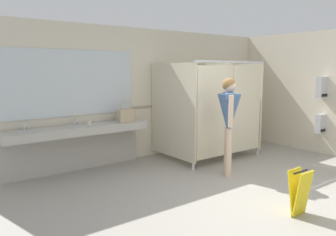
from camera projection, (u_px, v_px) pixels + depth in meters
ground_plane at (262, 201)px, 4.78m from camera, size 6.87×6.51×0.10m
wall_back at (146, 94)px, 6.97m from camera, size 6.87×0.12×2.65m
wall_back_tile_band at (148, 107)px, 6.96m from camera, size 6.87×0.01×0.06m
vanity_counter at (77, 138)px, 5.89m from camera, size 2.55×0.53×0.96m
mirror_panel at (71, 83)px, 5.90m from camera, size 2.45×0.02×1.18m
bathroom_stalls at (213, 108)px, 6.86m from camera, size 1.90×1.38×1.99m
paper_towel_dispenser_upper at (323, 87)px, 7.05m from camera, size 0.37×0.13×0.45m
paper_towel_dispenser_lower at (321, 123)px, 7.15m from camera, size 0.31×0.13×0.40m
person_standing at (229, 114)px, 5.67m from camera, size 0.56×0.56×1.69m
handbag at (126, 115)px, 6.19m from camera, size 0.31×0.11×0.41m
soap_dispenser at (120, 116)px, 6.45m from camera, size 0.07×0.07×0.21m
paper_cup at (89, 123)px, 5.82m from camera, size 0.07×0.07×0.08m
wet_floor_sign at (300, 192)px, 4.17m from camera, size 0.28×0.19×0.58m
floor_drain_cover at (294, 200)px, 4.70m from camera, size 0.14×0.14×0.01m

